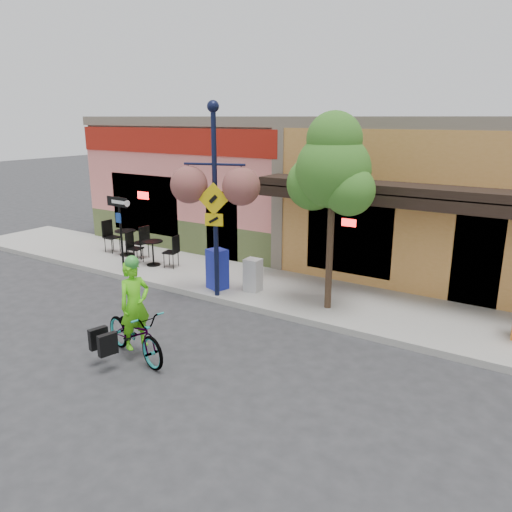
# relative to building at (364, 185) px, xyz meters

# --- Properties ---
(ground) EXTENTS (90.00, 90.00, 0.00)m
(ground) POSITION_rel_building_xyz_m (0.00, -7.50, -2.25)
(ground) COLOR #2D2D30
(ground) RESTS_ON ground
(sidewalk) EXTENTS (24.00, 3.00, 0.15)m
(sidewalk) POSITION_rel_building_xyz_m (0.00, -5.50, -2.17)
(sidewalk) COLOR #9E9B93
(sidewalk) RESTS_ON ground
(curb) EXTENTS (24.00, 0.12, 0.15)m
(curb) POSITION_rel_building_xyz_m (0.00, -6.95, -2.17)
(curb) COLOR #A8A59E
(curb) RESTS_ON ground
(building) EXTENTS (18.20, 8.20, 4.50)m
(building) POSITION_rel_building_xyz_m (0.00, 0.00, 0.00)
(building) COLOR #E97A73
(building) RESTS_ON ground
(bicycle) EXTENTS (2.04, 1.13, 1.01)m
(bicycle) POSITION_rel_building_xyz_m (-0.58, -10.17, -1.74)
(bicycle) COLOR maroon
(bicycle) RESTS_ON ground
(cyclist_rider) EXTENTS (0.54, 0.70, 1.69)m
(cyclist_rider) POSITION_rel_building_xyz_m (-0.53, -10.17, -1.40)
(cyclist_rider) COLOR #5CE017
(cyclist_rider) RESTS_ON ground
(lamp_post) EXTENTS (1.62, 1.06, 4.72)m
(lamp_post) POSITION_rel_building_xyz_m (-1.13, -6.85, 0.26)
(lamp_post) COLOR #101633
(lamp_post) RESTS_ON sidewalk
(one_way_sign) EXTENTS (0.85, 0.23, 2.19)m
(one_way_sign) POSITION_rel_building_xyz_m (-4.61, -6.73, -1.01)
(one_way_sign) COLOR black
(one_way_sign) RESTS_ON sidewalk
(cafe_set_left) EXTENTS (1.80, 0.92, 1.07)m
(cafe_set_left) POSITION_rel_building_xyz_m (-5.89, -5.41, -1.57)
(cafe_set_left) COLOR black
(cafe_set_left) RESTS_ON sidewalk
(cafe_set_right) EXTENTS (1.78, 1.15, 0.99)m
(cafe_set_right) POSITION_rel_building_xyz_m (-4.34, -5.78, -1.61)
(cafe_set_right) COLOR black
(cafe_set_right) RESTS_ON sidewalk
(newspaper_box_blue) EXTENTS (0.57, 0.54, 1.05)m
(newspaper_box_blue) POSITION_rel_building_xyz_m (-1.43, -6.42, -1.58)
(newspaper_box_blue) COLOR #1C28A8
(newspaper_box_blue) RESTS_ON sidewalk
(newspaper_box_grey) EXTENTS (0.40, 0.36, 0.85)m
(newspaper_box_grey) POSITION_rel_building_xyz_m (-0.55, -6.08, -1.67)
(newspaper_box_grey) COLOR #B7B7B7
(newspaper_box_grey) RESTS_ON sidewalk
(street_tree) EXTENTS (1.91, 1.91, 4.53)m
(street_tree) POSITION_rel_building_xyz_m (1.57, -6.11, 0.17)
(street_tree) COLOR #3D7A26
(street_tree) RESTS_ON sidewalk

